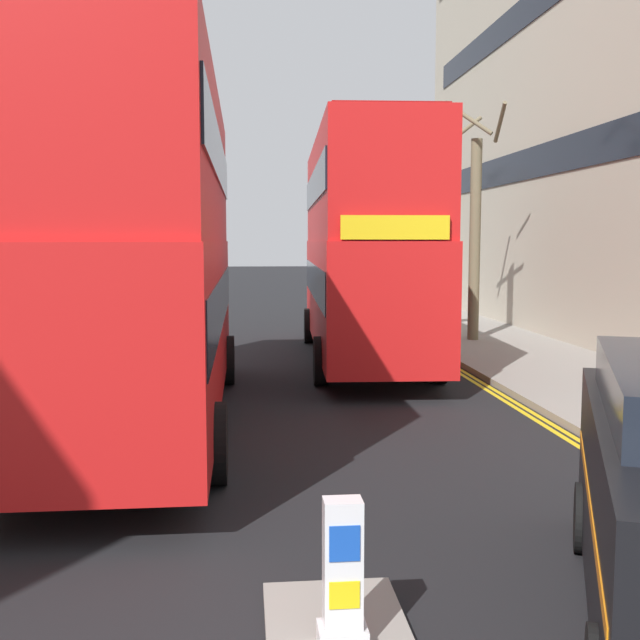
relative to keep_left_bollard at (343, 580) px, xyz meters
name	(u,v)px	position (x,y,z in m)	size (l,w,h in m)	color
sidewalk_right	(554,369)	(6.50, 11.67, -0.54)	(4.00, 80.00, 0.14)	gray
kerb_line_outer	(495,390)	(4.40, 9.67, -0.60)	(0.10, 56.00, 0.01)	yellow
kerb_line_inner	(487,390)	(4.24, 9.67, -0.60)	(0.10, 56.00, 0.01)	yellow
keep_left_bollard	(343,580)	(0.00, 0.00, 0.00)	(0.36, 0.28, 1.11)	silver
double_decker_bus_away	(144,242)	(-2.32, 7.52, 2.42)	(2.80, 10.81, 5.64)	red
double_decker_bus_oncoming	(363,242)	(2.32, 13.87, 2.42)	(3.17, 10.91, 5.64)	red
pedestrian_far	(454,300)	(6.67, 20.83, 0.38)	(0.34, 0.22, 1.62)	#2D2D38
street_tree_near	(475,229)	(6.04, 16.52, 2.77)	(1.85, 1.76, 6.87)	#6B6047
street_tree_far	(396,236)	(5.98, 27.95, 2.64)	(1.92, 1.77, 6.15)	#6B6047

